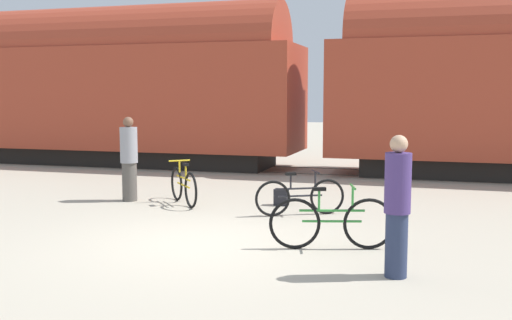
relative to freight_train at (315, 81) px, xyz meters
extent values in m
plane|color=#B2A893|center=(0.00, -9.06, -2.67)|extent=(80.00, 80.00, 0.00)
cube|color=black|center=(-6.43, 0.00, -2.40)|extent=(9.95, 2.11, 0.55)
cube|color=#9E3823|center=(-6.43, 0.00, -0.52)|extent=(11.85, 2.81, 3.19)
cylinder|color=#9E3823|center=(-6.43, 0.00, 1.07)|extent=(10.90, 2.67, 2.67)
cube|color=#4C4238|center=(0.00, -0.72, -2.66)|extent=(36.71, 0.07, 0.01)
cube|color=#4C4238|center=(0.00, 0.72, -2.66)|extent=(36.71, 0.07, 0.01)
torus|color=black|center=(2.52, -8.70, -2.29)|extent=(0.75, 0.26, 0.76)
torus|color=black|center=(1.47, -9.00, -2.29)|extent=(0.75, 0.26, 0.76)
cylinder|color=#338C38|center=(2.00, -8.85, -2.09)|extent=(0.93, 0.30, 0.04)
cylinder|color=#338C38|center=(2.00, -8.85, -2.25)|extent=(0.85, 0.27, 0.04)
cylinder|color=#338C38|center=(1.81, -8.90, -1.93)|extent=(0.04, 0.04, 0.32)
cube|color=black|center=(1.81, -8.90, -1.77)|extent=(0.21, 0.13, 0.05)
cylinder|color=#338C38|center=(2.29, -8.77, -1.92)|extent=(0.04, 0.04, 0.36)
cylinder|color=#338C38|center=(2.29, -8.77, -1.74)|extent=(0.16, 0.45, 0.03)
torus|color=black|center=(-1.88, -5.74, -2.31)|extent=(0.51, 0.58, 0.72)
torus|color=black|center=(-1.25, -6.46, -2.31)|extent=(0.51, 0.58, 0.72)
cylinder|color=gold|center=(-1.56, -6.10, -2.12)|extent=(0.58, 0.66, 0.04)
cylinder|color=gold|center=(-1.56, -6.10, -2.28)|extent=(0.53, 0.60, 0.04)
cylinder|color=gold|center=(-1.45, -6.23, -1.97)|extent=(0.04, 0.04, 0.30)
cube|color=black|center=(-1.45, -6.23, -1.82)|extent=(0.19, 0.20, 0.05)
cylinder|color=gold|center=(-1.74, -5.90, -1.96)|extent=(0.04, 0.04, 0.34)
cylinder|color=gold|center=(-1.74, -5.90, -1.79)|extent=(0.37, 0.33, 0.03)
torus|color=black|center=(1.49, -6.30, -2.33)|extent=(0.62, 0.37, 0.68)
torus|color=black|center=(0.55, -6.80, -2.33)|extent=(0.62, 0.37, 0.68)
cylinder|color=black|center=(1.02, -6.55, -2.16)|extent=(0.84, 0.48, 0.04)
cylinder|color=black|center=(1.02, -6.55, -2.30)|extent=(0.77, 0.44, 0.04)
cylinder|color=black|center=(0.85, -6.64, -2.02)|extent=(0.04, 0.04, 0.28)
cube|color=black|center=(0.85, -6.64, -1.88)|extent=(0.21, 0.17, 0.05)
cylinder|color=black|center=(1.27, -6.41, -2.00)|extent=(0.04, 0.04, 0.31)
cylinder|color=black|center=(1.27, -6.41, -1.85)|extent=(0.25, 0.42, 0.03)
cylinder|color=#514C47|center=(-2.82, -6.08, -2.26)|extent=(0.31, 0.31, 0.83)
cylinder|color=gray|center=(-2.82, -6.08, -1.47)|extent=(0.37, 0.37, 0.76)
sphere|color=brown|center=(-2.82, -6.08, -0.98)|extent=(0.22, 0.22, 0.22)
cylinder|color=#283351|center=(2.99, -9.97, -2.26)|extent=(0.28, 0.28, 0.81)
cylinder|color=#473370|center=(2.99, -9.97, -1.48)|extent=(0.33, 0.33, 0.75)
sphere|color=tan|center=(2.99, -9.97, -1.00)|extent=(0.22, 0.22, 0.22)
cube|color=black|center=(0.42, -5.66, -2.50)|extent=(0.28, 0.20, 0.34)
camera|label=1|loc=(3.40, -17.46, -0.40)|focal=42.00mm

